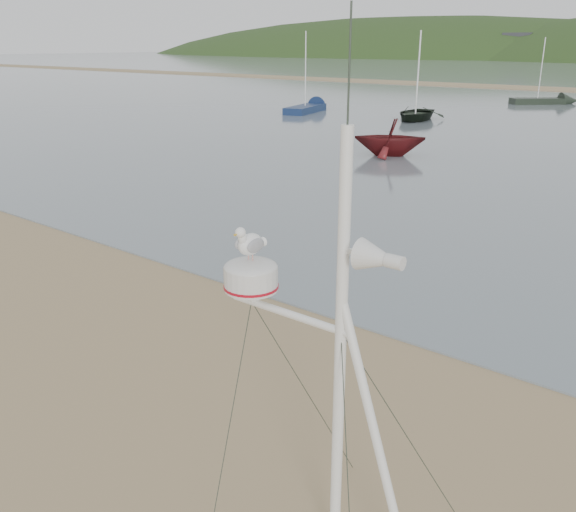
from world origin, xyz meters
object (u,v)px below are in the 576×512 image
Objects in this scene: mast_rig at (329,445)px; boat_dark at (417,87)px; boat_red at (391,120)px; sailboat_blue_near at (313,107)px; sailboat_dark_mid at (553,101)px.

mast_rig is 1.22× the size of boat_dark.
boat_red is at bearing 118.13° from mast_rig.
sailboat_blue_near is 1.11× the size of sailboat_dark_mid.
sailboat_blue_near is (-26.10, 35.23, -1.00)m from mast_rig.
sailboat_blue_near is at bearing -163.81° from boat_red.
sailboat_dark_mid is (13.08, 17.35, 0.00)m from sailboat_blue_near.
mast_rig reaches higher than boat_red.
sailboat_dark_mid reaches higher than boat_red.
boat_dark is 18.69m from sailboat_dark_mid.
boat_dark is at bearing 172.40° from boat_red.
mast_rig is 1.65× the size of boat_red.
boat_dark is 1.36× the size of boat_red.
sailboat_dark_mid is at bearing 152.88° from boat_red.
boat_dark is at bearing -5.18° from sailboat_blue_near.
boat_red is 0.50× the size of sailboat_blue_near.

